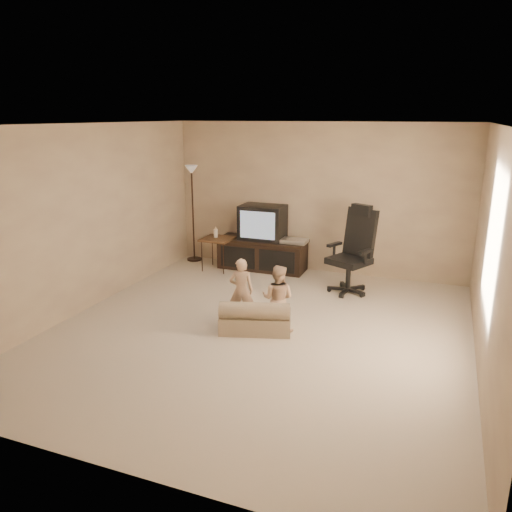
# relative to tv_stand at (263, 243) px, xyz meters

# --- Properties ---
(floor) EXTENTS (5.50, 5.50, 0.00)m
(floor) POSITION_rel_tv_stand_xyz_m (0.87, -2.49, -0.47)
(floor) COLOR beige
(floor) RESTS_ON ground
(room_shell) EXTENTS (5.50, 5.50, 5.50)m
(room_shell) POSITION_rel_tv_stand_xyz_m (0.87, -2.49, 1.05)
(room_shell) COLOR white
(room_shell) RESTS_ON floor
(tv_stand) EXTENTS (1.58, 0.58, 1.12)m
(tv_stand) POSITION_rel_tv_stand_xyz_m (0.00, 0.00, 0.00)
(tv_stand) COLOR black
(tv_stand) RESTS_ON floor
(office_chair) EXTENTS (0.81, 0.83, 1.32)m
(office_chair) POSITION_rel_tv_stand_xyz_m (1.66, -0.61, 0.01)
(office_chair) COLOR black
(office_chair) RESTS_ON floor
(side_table) EXTENTS (0.51, 0.51, 0.76)m
(side_table) POSITION_rel_tv_stand_xyz_m (-0.72, -0.32, 0.08)
(side_table) COLOR brown
(side_table) RESTS_ON floor
(floor_lamp) EXTENTS (0.27, 0.27, 1.74)m
(floor_lamp) POSITION_rel_tv_stand_xyz_m (-1.38, 0.06, 0.81)
(floor_lamp) COLOR #2F1E15
(floor_lamp) RESTS_ON floor
(child_sofa) EXTENTS (0.97, 0.72, 0.43)m
(child_sofa) POSITION_rel_tv_stand_xyz_m (0.83, -2.51, -0.29)
(child_sofa) COLOR gray
(child_sofa) RESTS_ON floor
(toddler_left) EXTENTS (0.37, 0.31, 0.85)m
(toddler_left) POSITION_rel_tv_stand_xyz_m (0.54, -2.27, -0.04)
(toddler_left) COLOR tan
(toddler_left) RESTS_ON floor
(toddler_right) EXTENTS (0.42, 0.23, 0.85)m
(toddler_right) POSITION_rel_tv_stand_xyz_m (1.07, -2.38, -0.04)
(toddler_right) COLOR tan
(toddler_right) RESTS_ON floor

